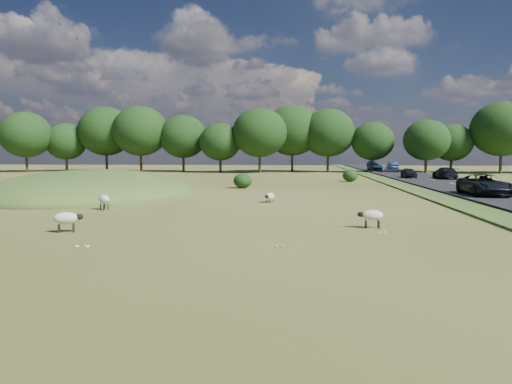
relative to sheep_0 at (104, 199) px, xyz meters
The scene contains 15 objects.
ground 18.76m from the sheep_0, 68.66° to the left, with size 160.00×160.00×0.00m, color #3D4C18.
mound 10.81m from the sheep_0, 118.66° to the left, with size 16.00×20.00×4.00m, color #33561E.
road 38.40m from the sheep_0, 45.68° to the left, with size 8.00×150.00×0.25m, color black.
treeline 53.55m from the sheep_0, 83.78° to the left, with size 96.28×14.66×11.70m.
shrubs 25.10m from the sheep_0, 75.31° to the left, with size 28.03×14.59×1.44m.
sheep_0 is the anchor object (origin of this frame).
sheep_1 10.62m from the sheep_0, 27.34° to the left, with size 0.81×1.20×0.67m.
sheep_2 15.50m from the sheep_0, 19.44° to the right, with size 1.13×0.50×0.82m.
sheep_3 7.66m from the sheep_0, 77.20° to the right, with size 1.24×0.84×0.86m.
car_0 26.57m from the sheep_0, 20.24° to the left, with size 2.52×5.47×1.52m, color black.
car_1 63.42m from the sheep_0, 66.86° to the left, with size 2.18×4.72×1.31m, color navy.
car_3 41.06m from the sheep_0, 52.62° to the left, with size 1.45×3.61×1.23m, color black.
car_4 91.34m from the sheep_0, 71.67° to the left, with size 1.85×4.55×1.32m, color navy.
car_5 68.24m from the sheep_0, 65.10° to the left, with size 1.46×4.19×1.38m, color navy.
car_7 42.08m from the sheep_0, 46.95° to the left, with size 1.94×4.76×1.38m, color black.
Camera 1 is at (4.60, -23.06, 3.34)m, focal length 32.00 mm.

